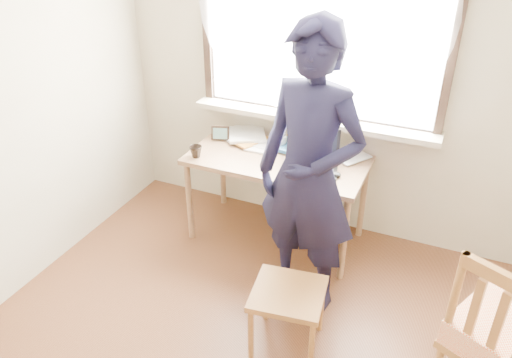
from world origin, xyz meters
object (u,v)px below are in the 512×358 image
at_px(side_chair, 506,340).
at_px(person, 309,176).
at_px(desk, 277,167).
at_px(mug_white, 278,141).
at_px(work_chair, 288,300).
at_px(laptop, 312,159).
at_px(mug_dark, 196,152).

height_order(side_chair, person, person).
distance_m(desk, mug_white, 0.23).
bearing_deg(work_chair, mug_white, 114.37).
height_order(laptop, person, person).
distance_m(desk, mug_dark, 0.61).
relative_size(laptop, work_chair, 0.94).
distance_m(mug_white, person, 0.88).
distance_m(desk, work_chair, 1.13).
bearing_deg(work_chair, desk, 115.15).
bearing_deg(laptop, desk, 174.02).
xyz_separation_m(mug_white, side_chair, (1.63, -1.20, -0.21)).
distance_m(laptop, side_chair, 1.65).
relative_size(work_chair, person, 0.25).
bearing_deg(desk, work_chair, -64.85).
xyz_separation_m(laptop, person, (0.14, -0.52, 0.17)).
relative_size(laptop, mug_dark, 4.59).
bearing_deg(side_chair, mug_dark, 159.36).
bearing_deg(side_chair, work_chair, 178.58).
height_order(mug_white, side_chair, side_chair).
xyz_separation_m(desk, mug_dark, (-0.55, -0.22, 0.12)).
bearing_deg(mug_dark, person, -18.57).
relative_size(laptop, side_chair, 0.41).
height_order(mug_white, person, person).
bearing_deg(work_chair, mug_dark, 142.85).
relative_size(desk, person, 0.70).
height_order(laptop, mug_white, laptop).
height_order(desk, side_chair, side_chair).
bearing_deg(desk, laptop, -5.98).
bearing_deg(side_chair, desk, 146.96).
distance_m(desk, person, 0.75).
distance_m(desk, side_chair, 1.87).
distance_m(laptop, person, 0.56).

